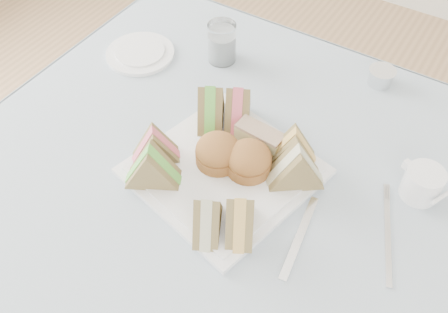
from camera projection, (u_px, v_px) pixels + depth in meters
The scene contains 20 objects.
table at pixel (215, 270), 1.25m from camera, with size 0.90×0.90×0.74m, color brown.
tablecloth at pixel (213, 178), 0.96m from camera, with size 1.02×1.02×0.01m, color #B1BBC3.
serving_plate at pixel (224, 171), 0.96m from camera, with size 0.31×0.31×0.01m, color white.
sandwich_fl_a at pixel (155, 144), 0.94m from camera, with size 0.09×0.04×0.08m, color brown, non-canonical shape.
sandwich_fl_b at pixel (151, 165), 0.90m from camera, with size 0.10×0.05×0.09m, color brown, non-canonical shape.
sandwich_fr_a at pixel (240, 214), 0.84m from camera, with size 0.10×0.05×0.09m, color brown, non-canonical shape.
sandwich_fr_b at pixel (207, 214), 0.84m from camera, with size 0.09×0.04×0.08m, color brown, non-canonical shape.
sandwich_bl_a at pixel (211, 104), 1.01m from camera, with size 0.11×0.05×0.09m, color brown, non-canonical shape.
sandwich_bl_b at pixel (238, 105), 1.01m from camera, with size 0.10×0.05×0.09m, color brown, non-canonical shape.
sandwich_br_a at pixel (297, 165), 0.90m from camera, with size 0.11×0.05×0.09m, color brown, non-canonical shape.
sandwich_br_b at pixel (294, 145), 0.94m from camera, with size 0.09×0.04×0.08m, color brown, non-canonical shape.
scone_left at pixel (218, 152), 0.95m from camera, with size 0.09×0.09×0.06m, color #935C2C.
scone_right at pixel (249, 160), 0.93m from camera, with size 0.09×0.09×0.06m, color #935C2C.
pastry_slice at pixel (260, 138), 0.98m from camera, with size 0.10×0.04×0.05m, color tan.
side_plate at pixel (140, 53), 1.20m from camera, with size 0.16×0.16×0.01m, color white.
water_glass at pixel (222, 43), 1.16m from camera, with size 0.07×0.07×0.10m, color white.
tea_strainer at pixel (381, 78), 1.12m from camera, with size 0.06×0.06×0.03m, color silver.
knife at pixel (300, 237), 0.87m from camera, with size 0.01×0.18×0.00m, color silver.
fork at pixel (388, 241), 0.87m from camera, with size 0.01×0.18×0.00m, color silver.
creamer_jug at pixel (422, 184), 0.91m from camera, with size 0.07×0.07×0.06m, color white.
Camera 1 is at (0.33, -0.49, 1.50)m, focal length 40.00 mm.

